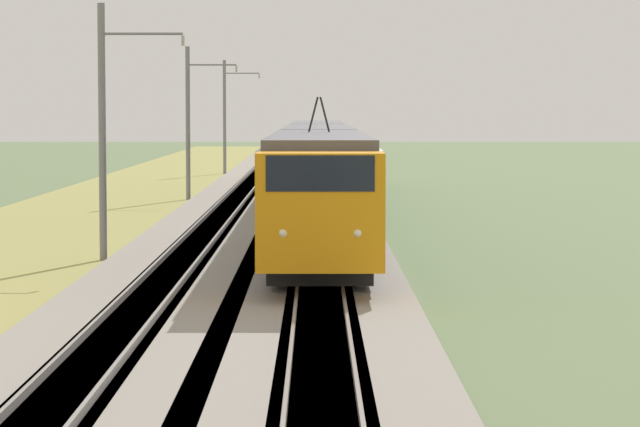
{
  "coord_description": "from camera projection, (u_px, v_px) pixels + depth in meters",
  "views": [
    {
      "loc": [
        -9.76,
        -3.82,
        4.61
      ],
      "look_at": [
        25.18,
        -3.91,
        2.18
      ],
      "focal_mm": 85.0,
      "sensor_mm": 36.0,
      "label": 1
    }
  ],
  "objects": [
    {
      "name": "catenary_mast_far",
      "position": [
        189.0,
        122.0,
        74.52
      ],
      "size": [
        0.22,
        2.56,
        7.66
      ],
      "color": "slate",
      "rests_on": "ground"
    },
    {
      "name": "catenary_mast_distant",
      "position": [
        225.0,
        116.0,
        104.37
      ],
      "size": [
        0.22,
        2.56,
        7.94
      ],
      "color": "slate",
      "rests_on": "ground"
    },
    {
      "name": "ballast_adjacent",
      "position": [
        318.0,
        221.0,
        59.92
      ],
      "size": [
        240.0,
        4.4,
        0.3
      ],
      "color": "gray",
      "rests_on": "ground"
    },
    {
      "name": "track_main",
      "position": [
        220.0,
        221.0,
        59.91
      ],
      "size": [
        240.0,
        1.57,
        0.45
      ],
      "color": "#4C4238",
      "rests_on": "ground"
    },
    {
      "name": "catenary_mast_mid",
      "position": [
        104.0,
        130.0,
        44.67
      ],
      "size": [
        0.22,
        2.56,
        7.71
      ],
      "color": "slate",
      "rests_on": "ground"
    },
    {
      "name": "passenger_train",
      "position": [
        318.0,
        163.0,
        63.19
      ],
      "size": [
        60.08,
        2.99,
        4.97
      ],
      "rotation": [
        0.0,
        0.0,
        3.14
      ],
      "color": "orange",
      "rests_on": "ground"
    },
    {
      "name": "grass_verge",
      "position": [
        64.0,
        224.0,
        59.9
      ],
      "size": [
        240.0,
        8.65,
        0.12
      ],
      "color": "#99934C",
      "rests_on": "ground"
    },
    {
      "name": "ballast_main",
      "position": [
        220.0,
        221.0,
        59.91
      ],
      "size": [
        240.0,
        4.4,
        0.3
      ],
      "color": "gray",
      "rests_on": "ground"
    },
    {
      "name": "track_adjacent",
      "position": [
        318.0,
        221.0,
        59.92
      ],
      "size": [
        240.0,
        1.57,
        0.45
      ],
      "color": "#4C4238",
      "rests_on": "ground"
    }
  ]
}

